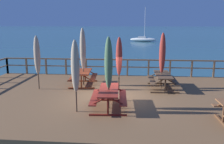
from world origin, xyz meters
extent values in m
plane|color=#2D5B6B|center=(0.00, 0.00, 0.00)|extent=(600.00, 600.00, 0.00)
cube|color=brown|center=(0.00, 0.00, 0.40)|extent=(15.13, 9.08, 0.79)
cube|color=brown|center=(0.00, 4.39, 1.84)|extent=(14.83, 0.09, 0.08)
cube|color=brown|center=(0.00, 4.39, 1.37)|extent=(14.83, 0.07, 0.06)
cube|color=brown|center=(-7.41, 4.39, 1.32)|extent=(0.10, 0.10, 1.05)
cube|color=brown|center=(-6.07, 4.39, 1.32)|extent=(0.10, 0.10, 1.05)
cube|color=brown|center=(-4.72, 4.39, 1.32)|extent=(0.10, 0.10, 1.05)
cube|color=brown|center=(-3.37, 4.39, 1.32)|extent=(0.10, 0.10, 1.05)
cube|color=brown|center=(-2.02, 4.39, 1.32)|extent=(0.10, 0.10, 1.05)
cube|color=brown|center=(-0.67, 4.39, 1.32)|extent=(0.10, 0.10, 1.05)
cube|color=brown|center=(0.67, 4.39, 1.32)|extent=(0.10, 0.10, 1.05)
cube|color=brown|center=(2.02, 4.39, 1.32)|extent=(0.10, 0.10, 1.05)
cube|color=brown|center=(3.37, 4.39, 1.32)|extent=(0.10, 0.10, 1.05)
cube|color=brown|center=(4.72, 4.39, 1.32)|extent=(0.10, 0.10, 1.05)
cube|color=brown|center=(6.07, 4.39, 1.32)|extent=(0.10, 0.10, 1.05)
cube|color=brown|center=(-7.41, 4.39, 1.32)|extent=(0.10, 0.10, 1.05)
cube|color=brown|center=(2.58, 1.53, 1.53)|extent=(0.79, 2.15, 0.05)
cube|color=brown|center=(3.14, 1.53, 1.23)|extent=(0.31, 2.15, 0.04)
cube|color=brown|center=(2.02, 1.52, 1.23)|extent=(0.31, 2.15, 0.04)
cube|color=#432F1F|center=(2.59, 0.63, 0.82)|extent=(1.40, 0.10, 0.06)
cylinder|color=#432F1F|center=(2.59, 0.63, 1.16)|extent=(0.07, 0.07, 0.74)
cylinder|color=#432F1F|center=(2.87, 0.64, 1.38)|extent=(0.63, 0.06, 0.37)
cylinder|color=#432F1F|center=(2.31, 0.63, 1.38)|extent=(0.63, 0.06, 0.37)
cube|color=#432F1F|center=(2.57, 2.42, 0.82)|extent=(1.40, 0.10, 0.06)
cylinder|color=#432F1F|center=(2.57, 2.42, 1.16)|extent=(0.07, 0.07, 0.74)
cylinder|color=#432F1F|center=(2.85, 2.42, 1.38)|extent=(0.63, 0.06, 0.37)
cylinder|color=#432F1F|center=(2.29, 2.41, 1.38)|extent=(0.63, 0.06, 0.37)
cube|color=#993819|center=(-1.68, 1.87, 1.53)|extent=(0.90, 2.00, 0.05)
cube|color=#993819|center=(-1.13, 1.91, 1.23)|extent=(0.42, 1.97, 0.04)
cube|color=#993819|center=(-2.24, 1.83, 1.23)|extent=(0.42, 1.97, 0.04)
cube|color=maroon|center=(-1.63, 1.08, 0.82)|extent=(1.40, 0.18, 0.06)
cylinder|color=maroon|center=(-1.63, 1.08, 1.16)|extent=(0.07, 0.07, 0.74)
cylinder|color=maroon|center=(-1.35, 1.10, 1.38)|extent=(0.63, 0.10, 0.37)
cylinder|color=maroon|center=(-1.91, 1.05, 1.38)|extent=(0.63, 0.10, 0.37)
cube|color=maroon|center=(-1.74, 2.66, 0.82)|extent=(1.40, 0.18, 0.06)
cylinder|color=maroon|center=(-1.74, 2.66, 1.16)|extent=(0.07, 0.07, 0.74)
cylinder|color=maroon|center=(-1.46, 2.68, 1.38)|extent=(0.63, 0.10, 0.37)
cylinder|color=maroon|center=(-2.02, 2.64, 1.38)|extent=(0.63, 0.10, 0.37)
cube|color=maroon|center=(0.07, -1.59, 1.53)|extent=(0.89, 2.16, 0.05)
cube|color=maroon|center=(0.63, -1.56, 1.23)|extent=(0.41, 2.13, 0.04)
cube|color=maroon|center=(-0.49, -1.62, 1.23)|extent=(0.41, 2.13, 0.04)
cube|color=maroon|center=(0.13, -2.47, 0.82)|extent=(1.40, 0.16, 0.06)
cylinder|color=maroon|center=(0.13, -2.47, 1.16)|extent=(0.07, 0.07, 0.74)
cylinder|color=maroon|center=(0.41, -2.45, 1.38)|extent=(0.63, 0.09, 0.37)
cylinder|color=maroon|center=(-0.15, -2.48, 1.38)|extent=(0.63, 0.09, 0.37)
cube|color=maroon|center=(0.02, -0.71, 0.82)|extent=(1.40, 0.16, 0.06)
cylinder|color=maroon|center=(0.02, -0.71, 1.16)|extent=(0.07, 0.07, 0.74)
cylinder|color=maroon|center=(0.30, -0.70, 1.38)|extent=(0.63, 0.09, 0.37)
cylinder|color=maroon|center=(-0.26, -0.73, 1.38)|extent=(0.63, 0.09, 0.37)
cube|color=brown|center=(4.09, -2.78, 0.82)|extent=(0.10, 1.40, 0.06)
cylinder|color=brown|center=(4.09, -2.78, 1.16)|extent=(0.07, 0.07, 0.74)
cylinder|color=brown|center=(4.09, -2.50, 1.38)|extent=(0.06, 0.63, 0.37)
cylinder|color=#4C3828|center=(2.51, 1.59, 2.16)|extent=(0.06, 0.06, 2.73)
ellipsoid|color=#A33328|center=(2.51, 1.59, 2.64)|extent=(0.32, 0.32, 2.07)
cylinder|color=maroon|center=(2.51, 1.59, 2.48)|extent=(0.21, 0.21, 0.05)
cone|color=#4C3828|center=(2.51, 1.59, 3.59)|extent=(0.10, 0.10, 0.14)
cylinder|color=#4C3828|center=(-1.66, 1.80, 2.27)|extent=(0.06, 0.06, 2.95)
ellipsoid|color=tan|center=(-1.66, 1.80, 2.79)|extent=(0.32, 0.32, 2.25)
cylinder|color=#685B4C|center=(-1.66, 1.80, 2.62)|extent=(0.21, 0.21, 0.05)
cone|color=#4C3828|center=(-1.66, 1.80, 3.82)|extent=(0.10, 0.10, 0.14)
cylinder|color=#4C3828|center=(0.07, -1.65, 2.15)|extent=(0.06, 0.06, 2.71)
ellipsoid|color=#4C704C|center=(0.07, -1.65, 2.62)|extent=(0.32, 0.32, 2.06)
cylinder|color=#2D432D|center=(0.07, -1.65, 2.47)|extent=(0.21, 0.21, 0.05)
cone|color=#4C3828|center=(0.07, -1.65, 3.57)|extent=(0.10, 0.10, 0.14)
cylinder|color=#4C3828|center=(-3.81, 0.84, 2.09)|extent=(0.06, 0.06, 2.60)
ellipsoid|color=tan|center=(-3.81, 0.84, 2.55)|extent=(0.32, 0.32, 1.98)
cylinder|color=#685B4C|center=(-3.81, 0.84, 2.41)|extent=(0.21, 0.21, 0.05)
cone|color=#4C3828|center=(-3.81, 0.84, 3.46)|extent=(0.10, 0.10, 0.14)
cylinder|color=#4C3828|center=(-1.12, -2.15, 2.10)|extent=(0.06, 0.06, 2.62)
ellipsoid|color=tan|center=(-1.12, -2.15, 2.57)|extent=(0.32, 0.32, 1.99)
cylinder|color=#685B4C|center=(-1.12, -2.15, 2.42)|extent=(0.21, 0.21, 0.05)
cone|color=#4C3828|center=(-1.12, -2.15, 3.48)|extent=(0.10, 0.10, 0.14)
cylinder|color=#4C3828|center=(0.32, 1.07, 2.06)|extent=(0.06, 0.06, 2.54)
ellipsoid|color=#A33328|center=(0.32, 1.07, 2.51)|extent=(0.32, 0.32, 1.93)
cylinder|color=maroon|center=(0.32, 1.07, 2.37)|extent=(0.21, 0.21, 0.05)
cone|color=#4C3828|center=(0.32, 1.07, 3.41)|extent=(0.10, 0.10, 0.14)
ellipsoid|color=white|center=(3.34, 44.58, 0.45)|extent=(6.19, 2.64, 0.90)
cube|color=silver|center=(3.04, 44.63, 0.95)|extent=(1.95, 1.37, 0.36)
cylinder|color=silver|center=(3.63, 44.53, 4.22)|extent=(0.10, 0.10, 7.00)
camera|label=1|loc=(1.00, -10.64, 4.14)|focal=38.04mm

